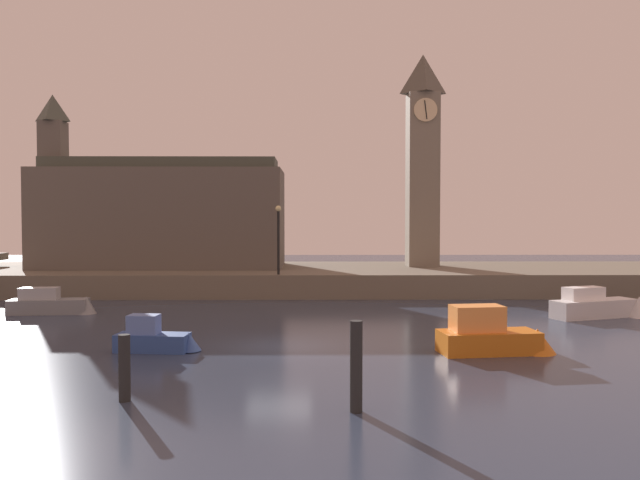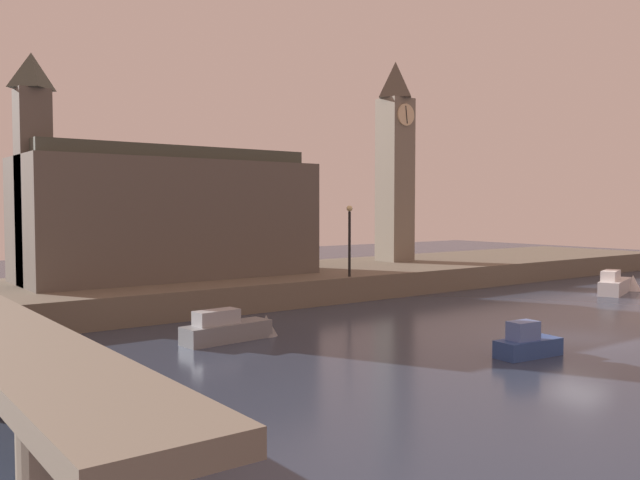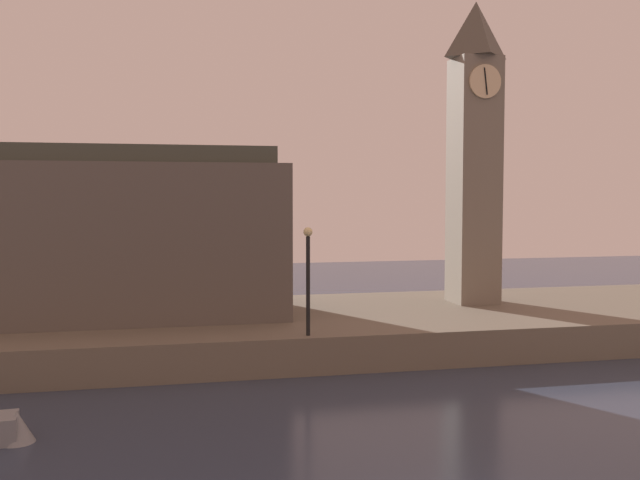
# 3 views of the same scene
# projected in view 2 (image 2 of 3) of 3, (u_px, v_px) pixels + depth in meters

# --- Properties ---
(ground_plane) EXTENTS (120.00, 120.00, 0.00)m
(ground_plane) POSITION_uv_depth(u_px,v_px,m) (578.00, 338.00, 28.84)
(ground_plane) COLOR #2D384C
(far_embankment) EXTENTS (70.00, 12.00, 1.50)m
(far_embankment) POSITION_uv_depth(u_px,v_px,m) (308.00, 280.00, 44.79)
(far_embankment) COLOR #6B6051
(far_embankment) RESTS_ON ground
(clock_tower) EXTENTS (2.39, 2.43, 15.19)m
(clock_tower) POSITION_uv_depth(u_px,v_px,m) (395.00, 159.00, 50.95)
(clock_tower) COLOR slate
(clock_tower) RESTS_ON far_embankment
(parliament_hall) EXTENTS (17.11, 6.66, 12.20)m
(parliament_hall) POSITION_uv_depth(u_px,v_px,m) (167.00, 214.00, 39.46)
(parliament_hall) COLOR #5B544C
(parliament_hall) RESTS_ON far_embankment
(streetlamp) EXTENTS (0.36, 0.36, 4.26)m
(streetlamp) POSITION_uv_depth(u_px,v_px,m) (350.00, 233.00, 39.82)
(streetlamp) COLOR black
(streetlamp) RESTS_ON far_embankment
(boat_tour_blue) EXTENTS (3.28, 1.31, 1.38)m
(boat_tour_blue) POSITION_uv_depth(u_px,v_px,m) (532.00, 344.00, 25.42)
(boat_tour_blue) COLOR #2D4C93
(boat_tour_blue) RESTS_ON ground
(boat_cruiser_grey) EXTENTS (4.58, 1.55, 1.45)m
(boat_cruiser_grey) POSITION_uv_depth(u_px,v_px,m) (233.00, 328.00, 28.36)
(boat_cruiser_grey) COLOR gray
(boat_cruiser_grey) RESTS_ON ground
(boat_ferry_white) EXTENTS (5.37, 2.70, 1.62)m
(boat_ferry_white) POSITION_uv_depth(u_px,v_px,m) (618.00, 284.00, 43.89)
(boat_ferry_white) COLOR silver
(boat_ferry_white) RESTS_ON ground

